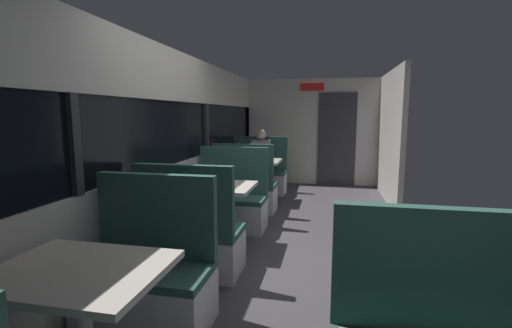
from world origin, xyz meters
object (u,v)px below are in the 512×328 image
object	(u,v)px
bench_near_window_facing_entry	(148,280)
bench_far_window_facing_end	(245,191)
dining_table_near_window	(80,286)
seated_passenger	(261,166)
bench_far_window_facing_entry	(262,176)
bench_mid_window_facing_end	(192,241)
dining_table_mid_window	(214,193)
dining_table_far_window	(255,166)
bench_mid_window_facing_entry	(231,205)

from	to	relation	value
bench_near_window_facing_entry	bench_far_window_facing_end	xyz separation A→B (m)	(0.00, 3.08, 0.00)
dining_table_near_window	bench_far_window_facing_end	distance (m)	3.79
seated_passenger	dining_table_near_window	bearing A→B (deg)	-90.00
bench_far_window_facing_entry	seated_passenger	xyz separation A→B (m)	(0.00, -0.07, 0.21)
bench_mid_window_facing_end	dining_table_near_window	bearing A→B (deg)	-90.00
dining_table_near_window	bench_far_window_facing_end	world-z (taller)	bench_far_window_facing_end
dining_table_mid_window	dining_table_near_window	bearing A→B (deg)	-90.00
bench_near_window_facing_entry	bench_far_window_facing_entry	distance (m)	4.47
dining_table_mid_window	dining_table_far_window	bearing A→B (deg)	90.00
bench_near_window_facing_entry	dining_table_mid_window	distance (m)	1.57
bench_far_window_facing_entry	bench_mid_window_facing_entry	bearing A→B (deg)	-90.00
dining_table_near_window	bench_far_window_facing_entry	bearing A→B (deg)	90.00
bench_mid_window_facing_entry	bench_far_window_facing_end	world-z (taller)	same
bench_mid_window_facing_end	bench_far_window_facing_entry	size ratio (longest dim) A/B	1.00
bench_far_window_facing_entry	bench_far_window_facing_end	bearing A→B (deg)	-90.00
bench_far_window_facing_entry	dining_table_mid_window	bearing A→B (deg)	-90.00
dining_table_far_window	seated_passenger	distance (m)	0.64
bench_near_window_facing_entry	bench_mid_window_facing_end	size ratio (longest dim) A/B	1.00
bench_far_window_facing_entry	seated_passenger	size ratio (longest dim) A/B	0.87
bench_far_window_facing_end	seated_passenger	bearing A→B (deg)	90.00
seated_passenger	bench_far_window_facing_end	bearing A→B (deg)	-90.00
bench_mid_window_facing_entry	seated_passenger	distance (m)	2.18
dining_table_near_window	bench_mid_window_facing_entry	xyz separation A→B (m)	(0.00, 2.94, -0.31)
dining_table_near_window	seated_passenger	world-z (taller)	seated_passenger
bench_near_window_facing_entry	seated_passenger	bearing A→B (deg)	90.00
bench_near_window_facing_entry	bench_far_window_facing_end	size ratio (longest dim) A/B	1.00
bench_near_window_facing_entry	bench_far_window_facing_entry	bearing A→B (deg)	90.00
bench_mid_window_facing_end	seated_passenger	bearing A→B (deg)	90.00
bench_near_window_facing_entry	dining_table_far_window	bearing A→B (deg)	90.00
bench_mid_window_facing_end	bench_far_window_facing_end	bearing A→B (deg)	90.00
bench_mid_window_facing_entry	seated_passenger	xyz separation A→B (m)	(0.00, 2.16, 0.21)
seated_passenger	dining_table_mid_window	bearing A→B (deg)	-90.00
bench_mid_window_facing_entry	dining_table_far_window	world-z (taller)	bench_mid_window_facing_entry
bench_mid_window_facing_entry	dining_table_far_window	xyz separation A→B (m)	(0.00, 1.54, 0.31)
bench_mid_window_facing_entry	seated_passenger	bearing A→B (deg)	90.00
bench_far_window_facing_end	dining_table_near_window	bearing A→B (deg)	-90.00
dining_table_far_window	bench_far_window_facing_end	size ratio (longest dim) A/B	0.82
bench_near_window_facing_entry	dining_table_mid_window	xyz separation A→B (m)	(0.00, 1.54, 0.31)
bench_near_window_facing_entry	bench_far_window_facing_entry	world-z (taller)	same
dining_table_far_window	bench_far_window_facing_end	distance (m)	0.77
dining_table_near_window	dining_table_far_window	world-z (taller)	same
dining_table_mid_window	bench_far_window_facing_entry	xyz separation A→B (m)	(0.00, 2.94, -0.31)
dining_table_mid_window	dining_table_far_window	world-z (taller)	same
seated_passenger	bench_mid_window_facing_end	bearing A→B (deg)	-90.00
dining_table_mid_window	seated_passenger	distance (m)	2.87
bench_mid_window_facing_entry	bench_far_window_facing_end	bearing A→B (deg)	90.00
dining_table_near_window	dining_table_mid_window	world-z (taller)	same
dining_table_near_window	bench_far_window_facing_entry	world-z (taller)	bench_far_window_facing_entry
dining_table_mid_window	seated_passenger	bearing A→B (deg)	90.00
dining_table_far_window	dining_table_near_window	bearing A→B (deg)	-90.00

